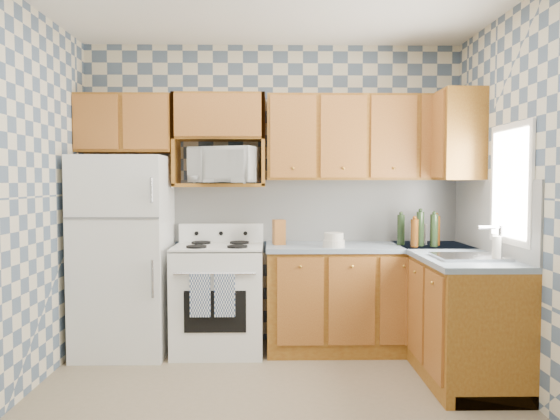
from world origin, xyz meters
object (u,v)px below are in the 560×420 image
object	(u,v)px
electric_kettle	(418,234)
microwave	(225,165)
refrigerator	(124,255)
stove_body	(219,299)

from	to	relation	value
electric_kettle	microwave	bearing A→B (deg)	177.71
microwave	electric_kettle	world-z (taller)	microwave
refrigerator	microwave	xyz separation A→B (m)	(0.86, 0.12, 0.77)
microwave	electric_kettle	bearing A→B (deg)	14.47
refrigerator	stove_body	size ratio (longest dim) A/B	1.87
refrigerator	electric_kettle	bearing A→B (deg)	1.30
microwave	refrigerator	bearing A→B (deg)	-154.97
refrigerator	microwave	world-z (taller)	microwave
stove_body	microwave	bearing A→B (deg)	61.29
stove_body	electric_kettle	xyz separation A→B (m)	(1.74, 0.03, 0.56)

